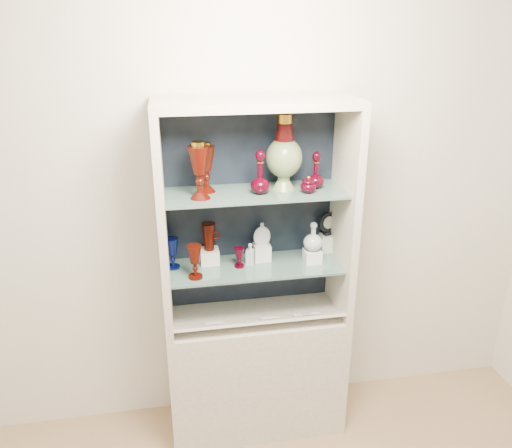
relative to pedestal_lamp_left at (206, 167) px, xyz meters
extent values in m
cube|color=silver|center=(0.24, 0.15, -0.20)|extent=(3.50, 0.02, 2.80)
cube|color=#B8B09E|center=(0.24, -0.07, -1.22)|extent=(1.00, 0.40, 0.75)
cube|color=black|center=(0.24, 0.12, -0.27)|extent=(0.98, 0.02, 1.15)
cube|color=#B8B09E|center=(-0.24, -0.07, -0.27)|extent=(0.04, 0.40, 1.15)
cube|color=#B8B09E|center=(0.72, -0.07, -0.27)|extent=(0.04, 0.40, 1.15)
cube|color=#B8B09E|center=(0.24, -0.07, 0.32)|extent=(1.00, 0.40, 0.04)
cube|color=slate|center=(0.24, -0.05, -0.55)|extent=(0.92, 0.34, 0.01)
cube|color=slate|center=(0.24, -0.05, -0.13)|extent=(0.92, 0.34, 0.01)
cube|color=#B8B09E|center=(0.24, -0.18, -0.82)|extent=(0.92, 0.17, 0.09)
cube|color=white|center=(0.00, -0.18, -0.80)|extent=(0.10, 0.06, 0.03)
cube|color=white|center=(0.53, -0.18, -0.80)|extent=(0.10, 0.06, 0.03)
cube|color=white|center=(0.30, -0.18, -0.80)|extent=(0.10, 0.06, 0.03)
cube|color=white|center=(0.48, -0.18, -0.80)|extent=(0.10, 0.06, 0.03)
cube|color=silver|center=(0.00, 0.03, -0.51)|extent=(0.10, 0.10, 0.08)
cube|color=silver|center=(0.29, 0.02, -0.50)|extent=(0.09, 0.09, 0.09)
cube|color=silver|center=(0.56, -0.06, -0.51)|extent=(0.09, 0.09, 0.07)
cube|color=silver|center=(0.68, 0.07, -0.50)|extent=(0.08, 0.08, 0.10)
camera|label=1|loc=(-0.18, -2.45, 0.66)|focal=35.00mm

